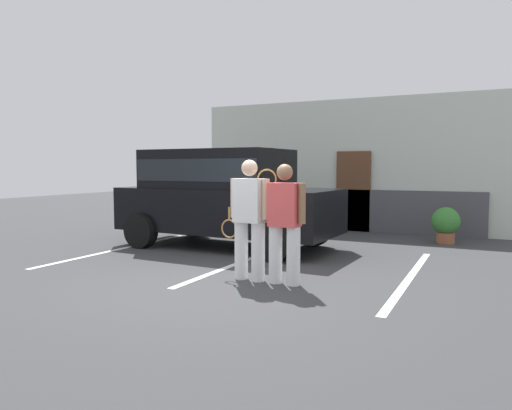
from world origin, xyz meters
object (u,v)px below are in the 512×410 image
(tennis_player_man, at_px, (249,218))
(potted_plant_by_porch, at_px, (446,223))
(parked_suv, at_px, (223,193))
(tennis_player_woman, at_px, (284,222))

(tennis_player_man, bearing_deg, potted_plant_by_porch, -109.98)
(parked_suv, xyz_separation_m, tennis_player_woman, (2.41, -2.45, -0.24))
(parked_suv, distance_m, potted_plant_by_porch, 4.97)
(tennis_player_woman, relative_size, potted_plant_by_porch, 2.15)
(potted_plant_by_porch, bearing_deg, tennis_player_woman, -109.58)
(tennis_player_man, xyz_separation_m, potted_plant_by_porch, (2.35, 5.00, -0.48))
(parked_suv, height_order, potted_plant_by_porch, parked_suv)
(tennis_player_woman, height_order, potted_plant_by_porch, tennis_player_woman)
(parked_suv, bearing_deg, potted_plant_by_porch, 33.89)
(tennis_player_woman, distance_m, potted_plant_by_porch, 5.34)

